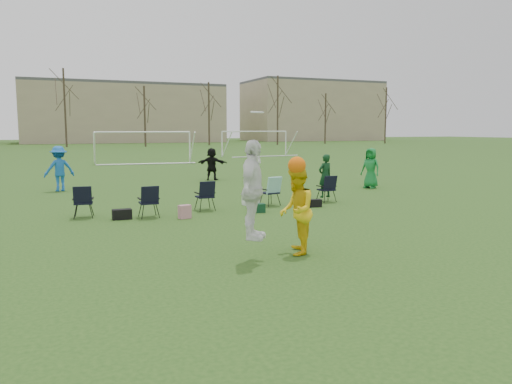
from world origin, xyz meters
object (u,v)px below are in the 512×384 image
center_contest (276,200)px  goal_right (255,136)px  fielder_black (212,164)px  goal_mid (143,138)px  fielder_green_far (371,168)px  fielder_blue (59,169)px

center_contest → goal_right: 39.14m
fielder_black → goal_mid: goal_mid is taller
goal_right → fielder_black: bearing=-126.5°
fielder_green_far → center_contest: 13.12m
fielder_black → center_contest: 16.02m
fielder_blue → goal_mid: size_ratio=0.26×
center_contest → fielder_blue: bearing=105.4°
fielder_black → goal_mid: (-0.82, 14.61, 1.09)m
fielder_green_far → goal_mid: 21.74m
fielder_green_far → center_contest: (-9.14, -9.40, 0.30)m
goal_mid → fielder_green_far: bearing=-69.2°
goal_right → goal_mid: bearing=-161.4°
fielder_blue → fielder_black: fielder_blue is taller
fielder_blue → goal_mid: (6.62, 16.55, 0.96)m
fielder_blue → center_contest: (3.75, -13.65, 0.23)m
fielder_green_far → fielder_black: 8.24m
fielder_green_far → goal_right: bearing=142.5°
fielder_green_far → goal_mid: size_ratio=0.24×
fielder_blue → fielder_green_far: size_ratio=1.07×
fielder_black → center_contest: size_ratio=0.56×
goal_mid → goal_right: same height
center_contest → fielder_black: bearing=76.7°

